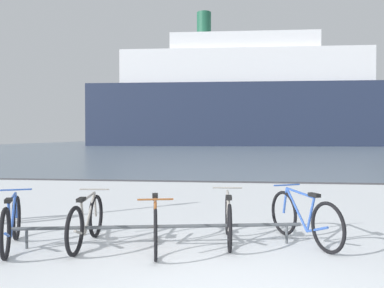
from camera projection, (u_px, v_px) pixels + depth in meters
name	position (u px, v px, depth m)	size (l,w,h in m)	color
ground	(237.00, 147.00, 57.13)	(80.00, 132.00, 0.08)	silver
bike_rack	(160.00, 227.00, 5.72)	(4.07, 0.81, 0.31)	#4C5156
bicycle_0	(11.00, 224.00, 5.57)	(0.74, 1.58, 0.79)	black
bicycle_1	(86.00, 222.00, 5.73)	(0.46, 1.63, 0.77)	black
bicycle_2	(155.00, 224.00, 5.56)	(0.53, 1.71, 0.78)	black
bicycle_3	(228.00, 219.00, 5.90)	(0.46, 1.63, 0.77)	black
bicycle_4	(304.00, 218.00, 5.87)	(0.82, 1.62, 0.82)	black
ferry_ship	(248.00, 100.00, 63.48)	(49.98, 14.33, 21.22)	#232D47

